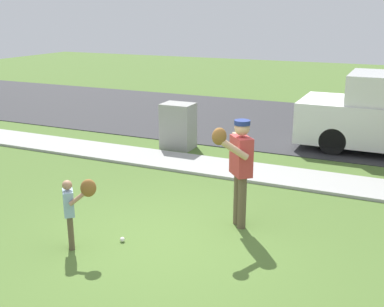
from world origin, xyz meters
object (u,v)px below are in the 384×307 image
at_px(person_adult, 239,162).
at_px(utility_cabinet, 178,126).
at_px(person_child, 74,204).
at_px(baseball, 122,240).

height_order(person_adult, utility_cabinet, person_adult).
height_order(person_adult, person_child, person_adult).
height_order(person_child, utility_cabinet, utility_cabinet).
relative_size(person_child, utility_cabinet, 0.96).
distance_m(person_adult, utility_cabinet, 4.74).
xyz_separation_m(person_child, baseball, (0.49, 0.45, -0.66)).
xyz_separation_m(person_adult, baseball, (-1.38, -1.23, -1.05)).
xyz_separation_m(person_adult, person_child, (-1.88, -1.68, -0.38)).
relative_size(person_adult, person_child, 1.60).
distance_m(person_child, utility_cabinet, 5.50).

